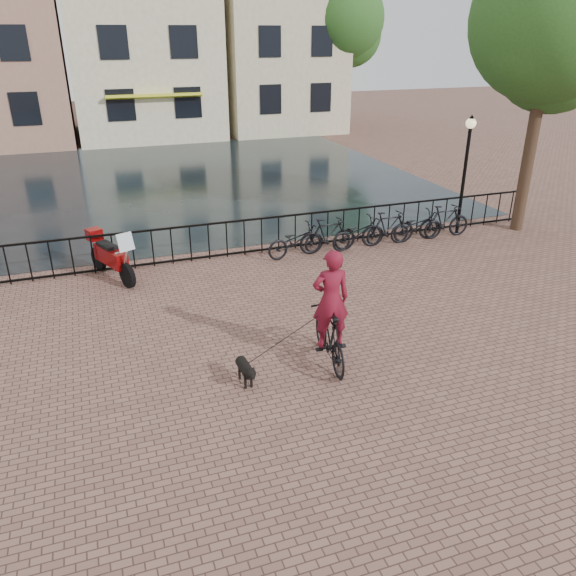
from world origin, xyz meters
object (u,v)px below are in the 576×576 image
object	(u,v)px
cyclist	(330,315)
dog	(245,371)
lamp_post	(467,156)
motorcycle	(110,251)

from	to	relation	value
cyclist	dog	size ratio (longest dim) A/B	3.50
lamp_post	motorcycle	distance (m)	10.41
lamp_post	cyclist	size ratio (longest dim) A/B	1.31
dog	motorcycle	world-z (taller)	motorcycle
lamp_post	dog	distance (m)	10.36
dog	motorcycle	size ratio (longest dim) A/B	0.37
lamp_post	dog	bearing A→B (deg)	-145.85
motorcycle	dog	bearing A→B (deg)	-94.89
lamp_post	cyclist	world-z (taller)	lamp_post
lamp_post	motorcycle	xyz separation A→B (m)	(-10.27, -0.07, -1.66)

